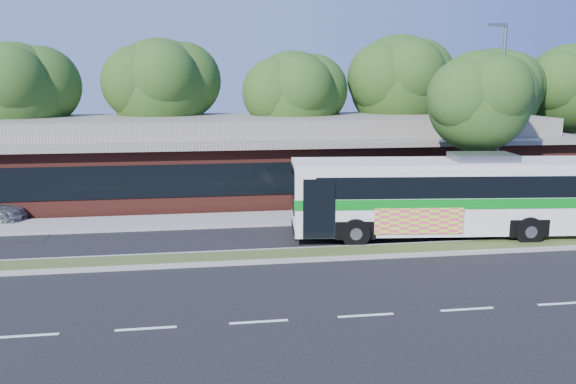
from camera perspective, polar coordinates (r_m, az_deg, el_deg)
The scene contains 13 objects.
ground at distance 20.73m, azimuth 4.08°, elevation -6.92°, with size 120.00×120.00×0.00m, color black.
median_strip at distance 21.27m, azimuth 3.73°, elevation -6.23°, with size 26.00×1.10×0.15m, color #384A1F.
sidewalk at distance 26.77m, azimuth 1.18°, elevation -2.59°, with size 44.00×2.60×0.12m, color gray.
plaza_building at distance 32.80m, azimuth -0.69°, elevation 3.64°, with size 33.20×11.20×4.45m.
lamp_post at distance 28.82m, azimuth 20.64°, elevation 7.43°, with size 0.93×0.18×9.07m.
tree_bg_a at distance 35.91m, azimuth -25.27°, elevation 9.23°, with size 6.47×5.80×8.63m.
tree_bg_b at distance 35.47m, azimuth -12.15°, elevation 10.47°, with size 6.69×6.00×9.00m.
tree_bg_c at distance 34.85m, azimuth 1.16°, elevation 9.80°, with size 6.24×5.60×8.26m.
tree_bg_d at distance 37.61m, azimuth 11.75°, elevation 10.93°, with size 6.91×6.20×9.37m.
tree_bg_e at distance 39.14m, azimuth 20.59°, elevation 9.47°, with size 6.47×5.80×8.50m.
tree_bg_f at distance 43.15m, azimuth 27.09°, elevation 9.48°, with size 6.69×6.00×8.92m.
transit_bus at distance 24.13m, azimuth 15.64°, elevation 0.09°, with size 12.75×3.96×3.53m.
sidewalk_tree at distance 27.77m, azimuth 19.35°, elevation 8.87°, with size 5.18×4.64×7.83m.
Camera 1 is at (-4.25, -19.25, 6.43)m, focal length 35.00 mm.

